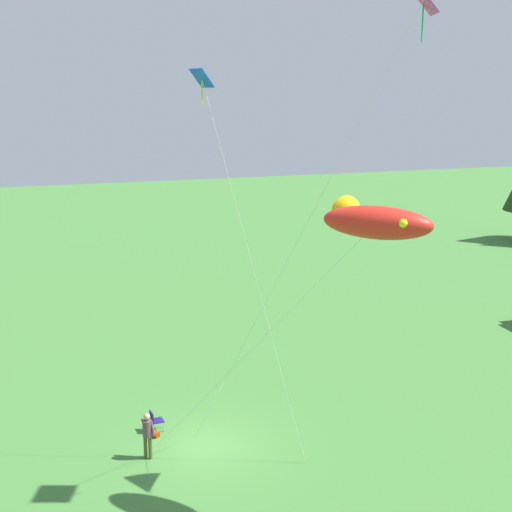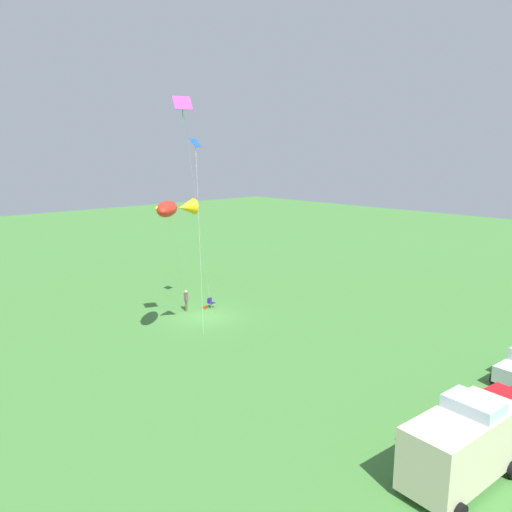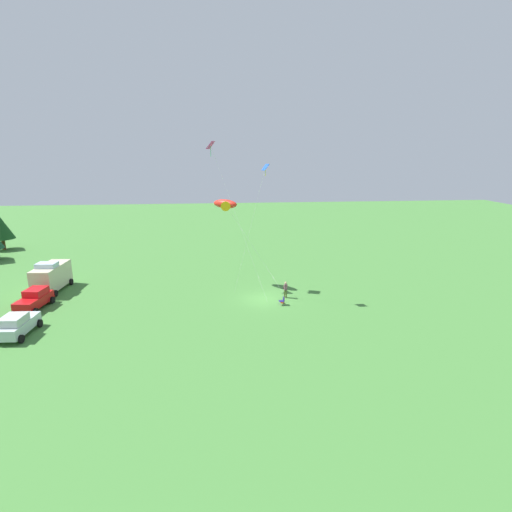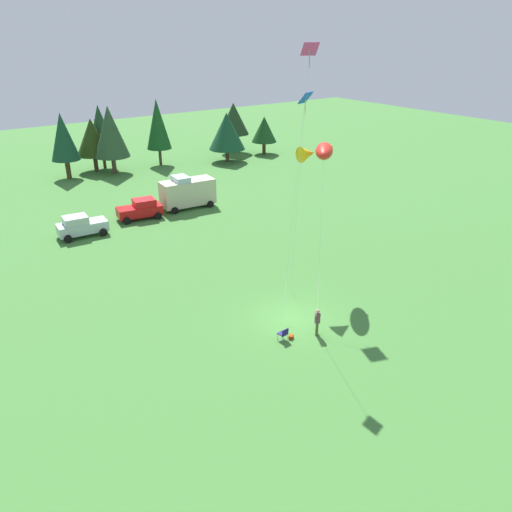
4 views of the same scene
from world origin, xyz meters
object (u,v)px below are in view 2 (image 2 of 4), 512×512
object	(u,v)px
person_kite_flyer	(186,299)
kite_diamond_rainbow	(184,113)
backpack_on_grass	(205,307)
car_red_sedan	(505,411)
kite_diamond_blue	(196,152)
kite_large_fish	(172,208)
folding_chair	(211,302)
van_camper_beige	(462,444)

from	to	relation	value
person_kite_flyer	kite_diamond_rainbow	bearing A→B (deg)	-72.32
backpack_on_grass	car_red_sedan	distance (m)	24.37
kite_diamond_rainbow	kite_diamond_blue	distance (m)	6.99
car_red_sedan	person_kite_flyer	bearing A→B (deg)	-80.98
car_red_sedan	kite_large_fish	xyz separation A→B (m)	(5.44, -18.88, 8.31)
person_kite_flyer	kite_diamond_blue	size ratio (longest dim) A/B	0.13
person_kite_flyer	kite_large_fish	bearing A→B (deg)	-78.76
folding_chair	car_red_sedan	size ratio (longest dim) A/B	0.19
folding_chair	car_red_sedan	world-z (taller)	car_red_sedan
kite_large_fish	kite_diamond_blue	distance (m)	6.88
folding_chair	backpack_on_grass	size ratio (longest dim) A/B	2.56
folding_chair	kite_diamond_blue	xyz separation A→B (m)	(2.36, 1.67, 12.25)
backpack_on_grass	kite_large_fish	xyz separation A→B (m)	(6.53, 5.46, 9.15)
van_camper_beige	kite_diamond_blue	xyz separation A→B (m)	(-4.45, -22.88, 11.10)
car_red_sedan	kite_diamond_blue	bearing A→B (deg)	-79.96
person_kite_flyer	car_red_sedan	bearing A→B (deg)	-37.93
folding_chair	kite_diamond_rainbow	world-z (taller)	kite_diamond_rainbow
person_kite_flyer	backpack_on_grass	xyz separation A→B (m)	(-1.51, 0.56, -0.91)
kite_large_fish	folding_chair	bearing A→B (deg)	-142.65
kite_large_fish	person_kite_flyer	bearing A→B (deg)	-129.85
van_camper_beige	kite_diamond_blue	size ratio (longest dim) A/B	0.41
person_kite_flyer	kite_large_fish	distance (m)	11.36
backpack_on_grass	person_kite_flyer	bearing A→B (deg)	-20.19
car_red_sedan	kite_large_fish	world-z (taller)	kite_large_fish
backpack_on_grass	van_camper_beige	distance (m)	25.49
kite_diamond_blue	person_kite_flyer	bearing A→B (deg)	-98.84
kite_large_fish	car_red_sedan	bearing A→B (deg)	106.08
backpack_on_grass	kite_diamond_blue	bearing A→B (deg)	43.34
person_kite_flyer	kite_diamond_blue	bearing A→B (deg)	-47.75
folding_chair	kite_diamond_rainbow	bearing A→B (deg)	-50.93
person_kite_flyer	car_red_sedan	xyz separation A→B (m)	(-0.42, 24.89, -0.07)
kite_large_fish	backpack_on_grass	bearing A→B (deg)	-140.11
person_kite_flyer	backpack_on_grass	size ratio (longest dim) A/B	5.44
person_kite_flyer	folding_chair	bearing A→B (deg)	32.88
car_red_sedan	van_camper_beige	bearing A→B (deg)	11.45
folding_chair	backpack_on_grass	world-z (taller)	folding_chair
folding_chair	kite_large_fish	world-z (taller)	kite_large_fish
car_red_sedan	van_camper_beige	xyz separation A→B (m)	(5.23, 0.31, 0.69)
kite_large_fish	kite_diamond_blue	xyz separation A→B (m)	(-4.66, -3.69, 3.48)
folding_chair	van_camper_beige	bearing A→B (deg)	-20.64
person_kite_flyer	kite_diamond_rainbow	distance (m)	16.44
person_kite_flyer	kite_diamond_blue	distance (m)	11.95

